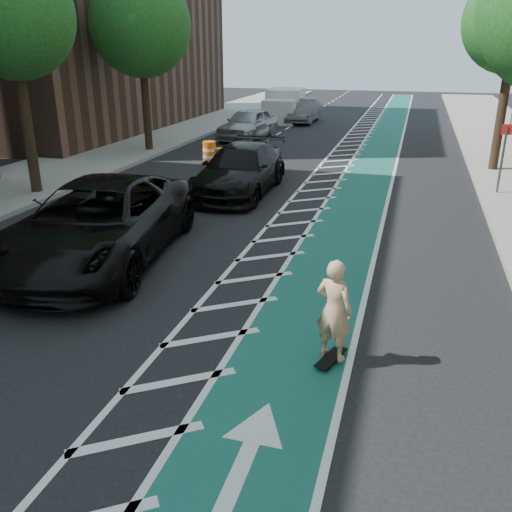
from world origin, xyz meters
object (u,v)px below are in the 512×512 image
at_px(barrel_a, 94,218).
at_px(suv_far, 240,170).
at_px(suv_near, 99,222).
at_px(skateboarder, 334,310).

bearing_deg(barrel_a, suv_far, 63.65).
bearing_deg(suv_near, suv_far, 72.49).
bearing_deg(suv_far, skateboarder, -65.11).
bearing_deg(barrel_a, suv_near, -53.78).
bearing_deg(suv_far, barrel_a, -116.80).
xyz_separation_m(suv_near, suv_far, (1.27, 7.15, -0.13)).
relative_size(suv_near, barrel_a, 8.36).
distance_m(skateboarder, suv_near, 6.82).
xyz_separation_m(suv_far, barrel_a, (-2.62, -5.30, -0.44)).
distance_m(suv_near, suv_far, 7.26).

